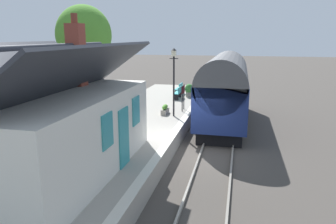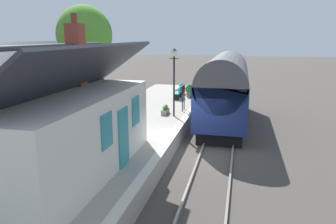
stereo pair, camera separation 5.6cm
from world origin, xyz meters
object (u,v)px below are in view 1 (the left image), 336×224
(planter_corner_building, at_px, (100,117))
(lamp_post_platform, at_px, (174,70))
(bench_mid_platform, at_px, (180,88))
(planter_bench_right, at_px, (138,94))
(station_sign_board, at_px, (183,92))
(planter_edge_far, at_px, (165,109))
(planter_bench_left, at_px, (189,90))
(tree_mid_background, at_px, (84,35))
(train, at_px, (225,88))
(bench_near_building, at_px, (178,92))
(station_building, at_px, (53,130))

(planter_corner_building, relative_size, lamp_post_platform, 0.24)
(bench_mid_platform, xyz_separation_m, planter_bench_right, (-2.08, 2.85, -0.18))
(station_sign_board, bearing_deg, planter_edge_far, 143.89)
(planter_bench_left, xyz_separation_m, planter_corner_building, (-9.33, 3.10, -0.03))
(bench_mid_platform, relative_size, planter_corner_building, 1.49)
(lamp_post_platform, bearing_deg, tree_mid_background, 50.86)
(train, xyz_separation_m, bench_near_building, (3.23, 3.55, -0.92))
(bench_mid_platform, bearing_deg, bench_near_building, -171.97)
(planter_bench_left, bearing_deg, station_sign_board, -175.69)
(tree_mid_background, bearing_deg, station_sign_board, -121.90)
(station_sign_board, bearing_deg, bench_mid_platform, 12.88)
(train, xyz_separation_m, planter_edge_far, (-1.72, 3.40, -1.12))
(planter_bench_left, bearing_deg, train, -144.98)
(train, relative_size, lamp_post_platform, 2.60)
(planter_edge_far, relative_size, station_sign_board, 0.58)
(bench_near_building, distance_m, planter_corner_building, 8.81)
(train, xyz_separation_m, bench_mid_platform, (5.12, 3.81, -0.92))
(bench_mid_platform, distance_m, planter_bench_right, 3.53)
(bench_near_building, distance_m, planter_bench_left, 1.10)
(station_building, relative_size, planter_bench_left, 8.21)
(planter_bench_left, xyz_separation_m, tree_mid_background, (1.28, 9.12, 4.12))
(station_building, relative_size, planter_corner_building, 8.77)
(train, bearing_deg, planter_bench_right, 65.48)
(bench_mid_platform, relative_size, planter_bench_right, 1.71)
(train, xyz_separation_m, planter_bench_right, (3.04, 6.66, -1.09))
(planter_bench_right, relative_size, planter_corner_building, 0.87)
(train, distance_m, station_building, 11.89)
(tree_mid_background, bearing_deg, planter_corner_building, -150.43)
(bench_near_building, relative_size, tree_mid_background, 0.18)
(station_building, distance_m, tree_mid_background, 17.76)
(station_building, distance_m, planter_corner_building, 5.62)
(bench_mid_platform, bearing_deg, planter_corner_building, 168.20)
(bench_mid_platform, bearing_deg, train, -143.31)
(bench_near_building, bearing_deg, bench_mid_platform, 8.03)
(station_building, height_order, station_sign_board, station_building)
(planter_corner_building, distance_m, station_sign_board, 5.88)
(planter_bench_right, distance_m, tree_mid_background, 7.27)
(lamp_post_platform, bearing_deg, train, -52.86)
(planter_bench_left, distance_m, station_sign_board, 4.68)
(train, bearing_deg, planter_corner_building, 131.21)
(bench_near_building, xyz_separation_m, planter_bench_right, (-0.19, 3.11, -0.18))
(train, distance_m, station_sign_board, 2.58)
(bench_near_building, bearing_deg, station_building, 173.39)
(tree_mid_background, bearing_deg, bench_mid_platform, -91.82)
(planter_edge_far, relative_size, planter_bench_right, 1.11)
(planter_bench_right, relative_size, lamp_post_platform, 0.21)
(planter_bench_right, bearing_deg, planter_edge_far, -145.62)
(train, distance_m, planter_corner_building, 7.99)
(lamp_post_platform, xyz_separation_m, station_sign_board, (1.60, -0.27, -1.52))
(station_sign_board, xyz_separation_m, tree_mid_background, (5.89, 9.47, 3.46))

